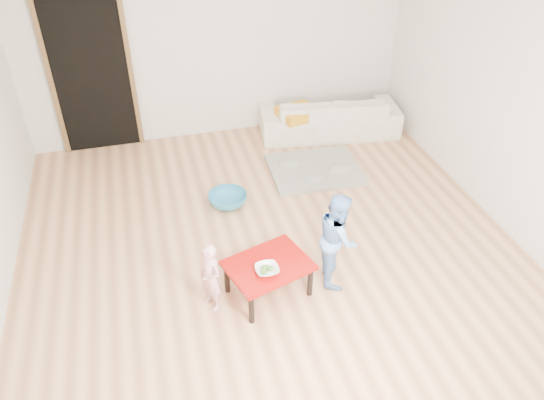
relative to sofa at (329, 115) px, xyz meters
name	(u,v)px	position (x,y,z in m)	size (l,w,h in m)	color
floor	(267,240)	(-1.42, -2.05, -0.28)	(5.00, 5.00, 0.01)	#AC724A
back_wall	(217,40)	(-1.42, 0.45, 1.02)	(5.00, 0.02, 2.60)	silver
right_wall	(507,99)	(1.08, -2.05, 1.02)	(0.02, 5.00, 2.60)	silver
doorway	(91,73)	(-3.02, 0.43, 0.75)	(1.02, 0.08, 2.11)	brown
sofa	(329,115)	(0.00, 0.00, 0.00)	(1.88, 0.74, 0.55)	white
cushion	(297,113)	(-0.50, -0.12, 0.15)	(0.47, 0.42, 0.13)	orange
red_table	(268,278)	(-1.60, -2.79, -0.10)	(0.72, 0.54, 0.36)	#980C08
bowl	(267,270)	(-1.64, -2.89, 0.11)	(0.21, 0.21, 0.05)	white
broccoli	(267,270)	(-1.64, -2.89, 0.11)	(0.12, 0.12, 0.06)	#2D5919
child_pink	(211,278)	(-2.12, -2.81, 0.06)	(0.25, 0.16, 0.68)	pink
child_blue	(338,238)	(-0.93, -2.74, 0.20)	(0.46, 0.36, 0.94)	#659CEB
basin	(228,199)	(-1.69, -1.33, -0.21)	(0.44, 0.44, 0.14)	teal
blanket	(314,169)	(-0.51, -0.91, -0.25)	(1.10, 0.91, 0.05)	#9D9B8B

